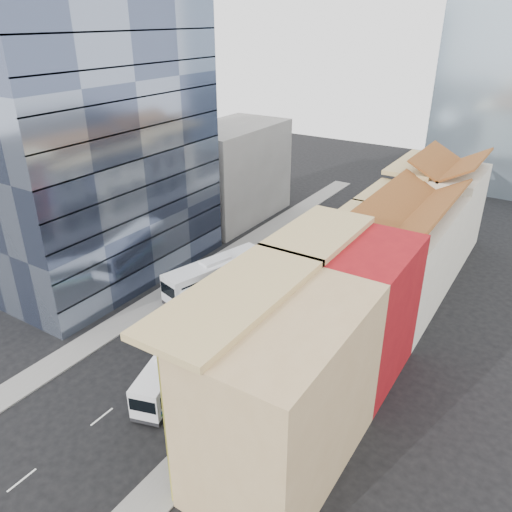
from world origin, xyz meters
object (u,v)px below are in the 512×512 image
Objects in this scene: bus_right at (172,366)px; bus_left_near at (184,319)px; shophouse_tan at (285,393)px; office_tower at (103,150)px; bus_left_far at (216,275)px.

bus_left_near is at bearing 105.05° from bus_right.
office_tower reaches higher than shophouse_tan.
bus_left_near is 0.89× the size of bus_right.
bus_left_near is (-16.00, 8.44, -4.48)m from shophouse_tan.
bus_left_far is at bearing 137.52° from shophouse_tan.
office_tower is 26.06m from bus_right.
office_tower is 18.34m from bus_left_far.
shophouse_tan is 18.64m from bus_left_near.
office_tower is at bearing 130.73° from bus_right.
bus_right is (6.33, -14.68, -0.32)m from bus_left_far.
shophouse_tan is at bearing -24.30° from office_tower.
shophouse_tan is at bearing -27.21° from bus_right.
shophouse_tan is 1.31× the size of bus_right.
bus_left_near is 0.75× the size of bus_left_far.
bus_left_far is 15.99m from bus_right.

